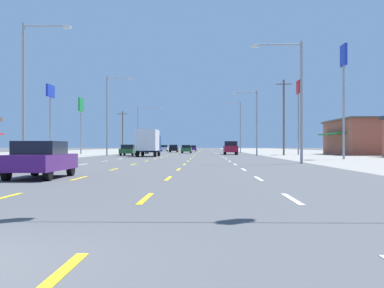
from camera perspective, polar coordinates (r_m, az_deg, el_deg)
name	(u,v)px	position (r m, az deg, el deg)	size (l,w,h in m)	color
ground_plane	(183,155)	(71.14, -1.07, -1.26)	(572.00, 572.00, 0.00)	#4C4C4F
lot_apron_left	(9,155)	(76.36, -19.97, -1.17)	(28.00, 440.00, 0.01)	gray
lot_apron_right	(359,155)	(74.27, 18.38, -1.20)	(28.00, 440.00, 0.01)	gray
lane_markings	(190,152)	(109.61, -0.17, -0.90)	(10.64, 227.60, 0.01)	white
sedan_inner_left_nearest	(41,159)	(20.72, -16.75, -1.64)	(1.80, 4.50, 1.46)	#4C196B
box_truck_inner_left_near	(148,141)	(61.39, -4.97, 0.29)	(2.40, 7.20, 3.23)	navy
sedan_far_left_mid	(128,150)	(66.91, -7.22, -0.67)	(1.80, 4.50, 1.46)	#235B2D
suv_far_right_midfar	(231,148)	(74.55, 4.39, -0.42)	(1.98, 4.90, 1.98)	maroon
hatchback_far_left_far	(142,149)	(81.82, -5.64, -0.58)	(1.72, 3.90, 1.54)	#235B2D
sedan_center_turn_farther	(187,149)	(89.49, -0.63, -0.56)	(1.80, 4.50, 1.46)	#235B2D
hatchback_inner_left_farthest	(174,148)	(103.13, -2.08, -0.51)	(1.72, 3.90, 1.54)	black
hatchback_far_left_distant_a	(164,148)	(123.38, -3.17, -0.46)	(1.72, 3.90, 1.54)	silver
sedan_center_turn_distant_b	(193,148)	(123.85, 0.08, -0.47)	(1.80, 4.50, 1.46)	#4C196B
storefront_right_row_2	(365,137)	(79.10, 18.95, 0.76)	(10.19, 16.99, 5.22)	#A35642
pole_sign_left_row_1	(50,101)	(58.60, -15.74, 4.69)	(0.24, 2.56, 8.10)	gray
pole_sign_left_row_2	(81,110)	(83.69, -12.46, 3.78)	(0.24, 2.75, 9.06)	gray
pole_sign_right_row_1	(344,74)	(51.33, 16.79, 7.61)	(0.24, 1.82, 11.11)	gray
pole_sign_right_row_2	(298,98)	(75.73, 11.94, 5.10)	(0.24, 2.19, 10.90)	gray
streetlight_left_row_0	(28,83)	(39.04, -18.11, 6.56)	(3.60, 0.26, 10.33)	gray
streetlight_right_row_0	(296,92)	(37.30, 11.70, 5.73)	(3.77, 0.26, 8.86)	gray
streetlight_left_row_1	(109,110)	(69.30, -9.37, 3.76)	(3.56, 0.26, 10.76)	gray
streetlight_right_row_1	(254,118)	(68.31, 7.05, 2.93)	(3.52, 0.26, 8.72)	gray
streetlight_left_row_2	(141,125)	(100.16, -5.81, 2.13)	(5.08, 0.26, 9.09)	gray
streetlight_right_row_2	(239,124)	(99.59, 5.34, 2.32)	(3.37, 0.26, 10.05)	gray
utility_pole_right_row_1	(284,116)	(70.77, 10.35, 3.13)	(2.20, 0.26, 10.44)	brown
utility_pole_left_row_2	(123,131)	(108.00, -7.87, 1.51)	(2.20, 0.26, 8.71)	brown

